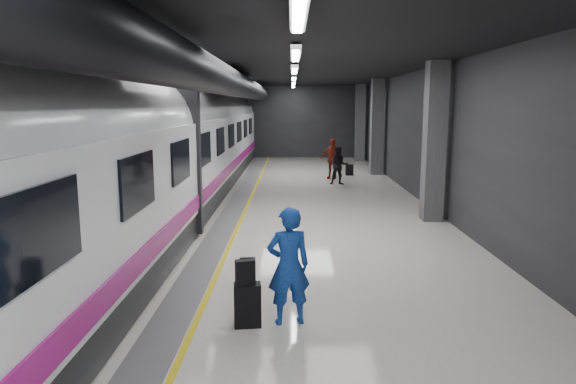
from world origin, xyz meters
TOP-DOWN VIEW (x-y plane):
  - ground at (0.00, 0.00)m, footprint 40.00×40.00m
  - platform_hall at (-0.29, 0.96)m, footprint 10.02×40.02m
  - train at (-3.25, -0.00)m, footprint 3.05×38.00m
  - traveler_main at (0.47, -5.15)m, footprint 0.74×0.57m
  - suitcase_main at (-0.14, -5.26)m, footprint 0.43×0.30m
  - shoulder_bag at (-0.17, -5.29)m, footprint 0.31×0.22m
  - traveler_far_a at (2.49, 8.68)m, footprint 0.79×0.63m
  - traveler_far_b at (2.33, 10.45)m, footprint 1.15×0.81m
  - suitcase_far at (3.25, 11.59)m, footprint 0.37×0.25m

SIDE VIEW (x-z plane):
  - ground at x=0.00m, z-range 0.00..0.00m
  - suitcase_far at x=3.25m, z-range 0.00..0.51m
  - suitcase_main at x=-0.14m, z-range 0.00..0.66m
  - traveler_far_a at x=2.49m, z-range 0.00..1.59m
  - shoulder_bag at x=-0.17m, z-range 0.66..1.04m
  - traveler_main at x=0.47m, z-range 0.00..1.81m
  - traveler_far_b at x=2.33m, z-range 0.00..1.81m
  - train at x=-3.25m, z-range 0.04..4.09m
  - platform_hall at x=-0.29m, z-range 1.28..5.79m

